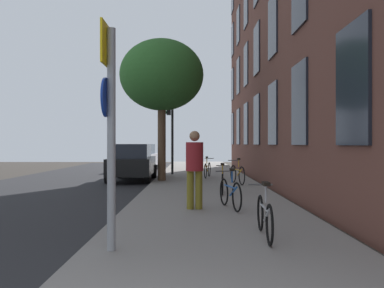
# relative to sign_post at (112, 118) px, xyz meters

# --- Properties ---
(ground_plane) EXTENTS (41.80, 41.80, 0.00)m
(ground_plane) POSITION_rel_sign_post_xyz_m (-1.84, 10.80, -2.01)
(ground_plane) COLOR #332D28
(road_asphalt) EXTENTS (7.00, 38.00, 0.01)m
(road_asphalt) POSITION_rel_sign_post_xyz_m (-3.94, 10.80, -2.00)
(road_asphalt) COLOR #232326
(road_asphalt) RESTS_ON ground
(sidewalk) EXTENTS (4.20, 38.00, 0.12)m
(sidewalk) POSITION_rel_sign_post_xyz_m (1.66, 10.80, -1.95)
(sidewalk) COLOR gray
(sidewalk) RESTS_ON ground
(sign_post) EXTENTS (0.16, 0.60, 3.23)m
(sign_post) POSITION_rel_sign_post_xyz_m (0.00, 0.00, 0.00)
(sign_post) COLOR gray
(sign_post) RESTS_ON sidewalk
(traffic_light) EXTENTS (0.43, 0.24, 3.82)m
(traffic_light) POSITION_rel_sign_post_xyz_m (0.09, 14.91, 0.72)
(traffic_light) COLOR black
(traffic_light) RESTS_ON sidewalk
(tree_near) EXTENTS (3.49, 3.49, 5.87)m
(tree_near) POSITION_rel_sign_post_xyz_m (-0.09, 11.36, 2.48)
(tree_near) COLOR brown
(tree_near) RESTS_ON sidewalk
(bicycle_0) EXTENTS (0.42, 1.70, 0.92)m
(bicycle_0) POSITION_rel_sign_post_xyz_m (2.35, 0.79, -1.53)
(bicycle_0) COLOR black
(bicycle_0) RESTS_ON sidewalk
(bicycle_1) EXTENTS (0.50, 1.67, 0.96)m
(bicycle_1) POSITION_rel_sign_post_xyz_m (2.07, 3.80, -1.51)
(bicycle_1) COLOR black
(bicycle_1) RESTS_ON sidewalk
(bicycle_2) EXTENTS (0.42, 1.61, 0.93)m
(bicycle_2) POSITION_rel_sign_post_xyz_m (2.11, 6.80, -1.52)
(bicycle_2) COLOR black
(bicycle_2) RESTS_ON sidewalk
(bicycle_3) EXTENTS (0.51, 1.72, 0.98)m
(bicycle_3) POSITION_rel_sign_post_xyz_m (2.90, 9.80, -1.50)
(bicycle_3) COLOR black
(bicycle_3) RESTS_ON sidewalk
(bicycle_4) EXTENTS (0.50, 1.74, 0.95)m
(bicycle_4) POSITION_rel_sign_post_xyz_m (1.87, 12.80, -1.51)
(bicycle_4) COLOR black
(bicycle_4) RESTS_ON sidewalk
(pedestrian_0) EXTENTS (0.55, 0.55, 1.82)m
(pedestrian_0) POSITION_rel_sign_post_xyz_m (1.23, 3.74, -0.85)
(pedestrian_0) COLOR olive
(pedestrian_0) RESTS_ON sidewalk
(car_0) EXTENTS (1.92, 4.51, 1.62)m
(car_0) POSITION_rel_sign_post_xyz_m (-1.46, 12.42, -1.16)
(car_0) COLOR black
(car_0) RESTS_ON road_asphalt
(car_1) EXTENTS (2.02, 4.37, 1.62)m
(car_1) POSITION_rel_sign_post_xyz_m (-1.98, 19.26, -1.16)
(car_1) COLOR silver
(car_1) RESTS_ON road_asphalt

